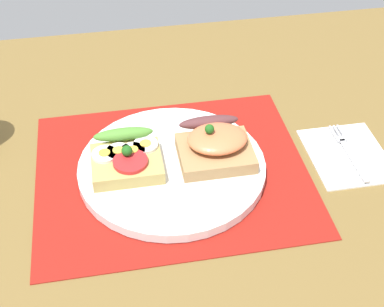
{
  "coord_description": "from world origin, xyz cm",
  "views": [
    {
      "loc": [
        -7.57,
        -58.94,
        55.51
      ],
      "look_at": [
        3.0,
        0.0,
        3.32
      ],
      "focal_mm": 51.24,
      "sensor_mm": 36.0,
      "label": 1
    }
  ],
  "objects": [
    {
      "name": "ground_plane",
      "position": [
        0.0,
        0.0,
        -1.6
      ],
      "size": [
        120.0,
        90.0,
        3.2
      ],
      "primitive_type": "cube",
      "color": "brown"
    },
    {
      "name": "plate",
      "position": [
        0.0,
        0.0,
        1.06
      ],
      "size": [
        27.49,
        27.49,
        1.52
      ],
      "primitive_type": "cylinder",
      "color": "white",
      "rests_on": "placemat"
    },
    {
      "name": "sandwich_egg_tomato",
      "position": [
        -6.45,
        0.62,
        3.37
      ],
      "size": [
        10.01,
        9.8,
        4.25
      ],
      "color": "tan",
      "rests_on": "plate"
    },
    {
      "name": "sandwich_salmon",
      "position": [
        6.62,
        0.89,
        3.87
      ],
      "size": [
        10.74,
        10.35,
        5.71
      ],
      "color": "#A37B4C",
      "rests_on": "plate"
    },
    {
      "name": "napkin",
      "position": [
        27.06,
        -0.96,
        0.3
      ],
      "size": [
        11.64,
        13.93,
        0.6
      ],
      "primitive_type": "cube",
      "color": "white",
      "rests_on": "ground_plane"
    },
    {
      "name": "fork",
      "position": [
        27.23,
        -0.62,
        0.76
      ],
      "size": [
        1.62,
        13.36,
        0.32
      ],
      "color": "#B7B7BC",
      "rests_on": "napkin"
    },
    {
      "name": "placemat",
      "position": [
        0.0,
        0.0,
        0.15
      ],
      "size": [
        39.83,
        33.41,
        0.3
      ],
      "primitive_type": "cube",
      "color": "maroon",
      "rests_on": "ground_plane"
    }
  ]
}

